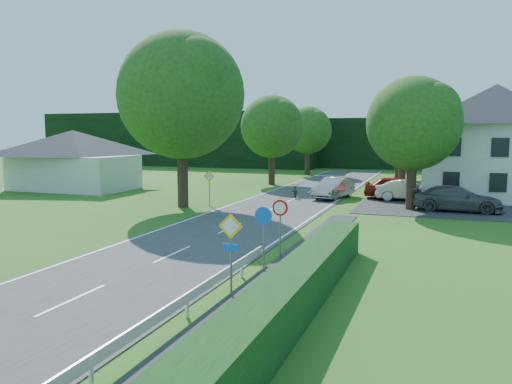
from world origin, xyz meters
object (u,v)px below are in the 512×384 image
at_px(motorcycle, 295,190).
at_px(parked_car_red, 398,188).
at_px(parked_car_silver_a, 407,190).
at_px(moving_car, 334,188).
at_px(streetlight, 408,140).
at_px(parked_car_grey, 457,199).
at_px(parasol, 424,185).

bearing_deg(motorcycle, parked_car_red, -3.12).
bearing_deg(parked_car_silver_a, moving_car, 90.60).
xyz_separation_m(streetlight, parked_car_grey, (3.24, -1.80, -3.63)).
distance_m(streetlight, parked_car_silver_a, 4.29).
bearing_deg(moving_car, motorcycle, -155.86).
xyz_separation_m(streetlight, parked_car_silver_a, (-0.03, 2.22, -3.67)).
bearing_deg(streetlight, parked_car_silver_a, 90.82).
height_order(streetlight, parked_car_silver_a, streetlight).
relative_size(moving_car, motorcycle, 2.18).
xyz_separation_m(motorcycle, parked_car_silver_a, (8.16, 1.14, 0.18)).
relative_size(moving_car, parked_car_red, 0.95).
distance_m(moving_car, motorcycle, 2.90).
bearing_deg(streetlight, parked_car_red, 104.11).
bearing_deg(moving_car, parked_car_grey, -10.05).
relative_size(streetlight, parked_car_silver_a, 1.76).
bearing_deg(parked_car_grey, parked_car_red, 42.05).
height_order(parked_car_red, parked_car_silver_a, parked_car_red).
relative_size(parked_car_silver_a, parasol, 2.26).
height_order(parked_car_grey, parasol, parasol).
relative_size(streetlight, moving_car, 1.70).
height_order(streetlight, parasol, streetlight).
distance_m(motorcycle, parked_car_silver_a, 8.24).
height_order(motorcycle, parasol, parasol).
distance_m(moving_car, parked_car_grey, 9.28).
xyz_separation_m(motorcycle, parked_car_red, (7.43, 1.92, 0.28)).
bearing_deg(parasol, motorcycle, -157.11).
bearing_deg(parked_car_red, streetlight, -171.05).
height_order(streetlight, moving_car, streetlight).
bearing_deg(motorcycle, parasol, 5.32).
relative_size(parked_car_red, parked_car_grey, 0.91).
distance_m(motorcycle, parked_car_red, 7.68).
height_order(parked_car_silver_a, parked_car_grey, parked_car_grey).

